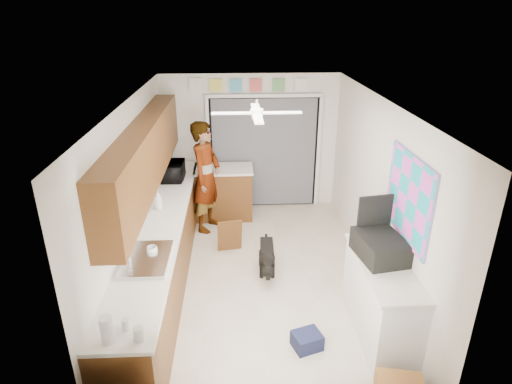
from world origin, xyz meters
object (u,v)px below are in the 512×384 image
object	(u,v)px
soap_bottle	(158,199)
suitcase	(380,247)
microwave	(173,171)
dog	(267,256)
man	(206,177)
navy_crate	(307,341)
cup	(152,250)
paper_towel_roll	(107,329)

from	to	relation	value
soap_bottle	suitcase	world-z (taller)	soap_bottle
microwave	dog	xyz separation A→B (m)	(1.45, -1.36, -0.83)
suitcase	man	xyz separation A→B (m)	(-2.10, 2.60, -0.12)
microwave	navy_crate	world-z (taller)	microwave
cup	man	size ratio (longest dim) A/B	0.06
navy_crate	dog	distance (m)	1.59
man	paper_towel_roll	bearing A→B (deg)	-168.03
dog	cup	bearing A→B (deg)	-142.49
cup	navy_crate	bearing A→B (deg)	-17.72
paper_towel_roll	navy_crate	distance (m)	2.26
suitcase	man	distance (m)	3.34
suitcase	man	bearing A→B (deg)	118.94
microwave	dog	size ratio (longest dim) A/B	0.81
paper_towel_roll	suitcase	xyz separation A→B (m)	(2.70, 1.20, 0.01)
cup	dog	xyz separation A→B (m)	(1.40, 0.99, -0.74)
soap_bottle	suitcase	bearing A→B (deg)	-27.65
paper_towel_roll	suitcase	distance (m)	2.95
microwave	suitcase	size ratio (longest dim) A/B	0.84
soap_bottle	cup	bearing A→B (deg)	-84.50
cup	suitcase	bearing A→B (deg)	-4.36
cup	soap_bottle	bearing A→B (deg)	95.50
microwave	cup	bearing A→B (deg)	-178.01
microwave	paper_towel_roll	xyz separation A→B (m)	(-0.07, -3.75, -0.02)
dog	suitcase	bearing A→B (deg)	-43.27
suitcase	paper_towel_roll	bearing A→B (deg)	-165.97
microwave	suitcase	bearing A→B (deg)	-133.48
soap_bottle	navy_crate	distance (m)	2.75
cup	microwave	bearing A→B (deg)	91.38
cup	suitcase	size ratio (longest dim) A/B	0.20
paper_towel_roll	navy_crate	xyz separation A→B (m)	(1.86, 0.84, -0.97)
man	dog	size ratio (longest dim) A/B	2.97
suitcase	navy_crate	xyz separation A→B (m)	(-0.84, -0.36, -0.98)
paper_towel_roll	suitcase	bearing A→B (deg)	23.98
navy_crate	dog	size ratio (longest dim) A/B	0.48
soap_bottle	paper_towel_roll	bearing A→B (deg)	-90.21
suitcase	navy_crate	size ratio (longest dim) A/B	2.00
man	dog	world-z (taller)	man
cup	navy_crate	distance (m)	2.03
navy_crate	dog	world-z (taller)	dog
paper_towel_roll	dog	xyz separation A→B (m)	(1.52, 2.39, -0.81)
cup	paper_towel_roll	xyz separation A→B (m)	(-0.13, -1.40, 0.08)
dog	paper_towel_roll	bearing A→B (deg)	-120.43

